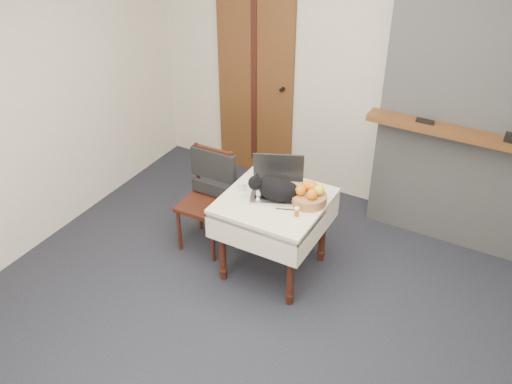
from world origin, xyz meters
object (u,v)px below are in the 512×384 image
cat (276,190)px  chair (210,185)px  cream_jar (242,186)px  door (255,82)px  fruit_basket (309,196)px  side_table (274,211)px  pill_bottle (297,212)px  laptop (277,184)px

cat → chair: cat is taller
cat → cream_jar: size_ratio=6.89×
door → fruit_basket: bearing=-47.2°
cat → cream_jar: bearing=158.0°
chair → cream_jar: bearing=-17.9°
cream_jar → chair: bearing=163.7°
door → side_table: bearing=-55.7°
side_table → fruit_basket: bearing=18.4°
cat → chair: bearing=148.2°
door → fruit_basket: (1.17, -1.26, -0.24)m
cat → door: bearing=102.0°
cat → chair: size_ratio=0.53×
chair → pill_bottle: bearing=-15.3°
door → cat: (0.94, -1.35, -0.20)m
cream_jar → pill_bottle: 0.54m
pill_bottle → chair: chair is taller
side_table → laptop: size_ratio=1.56×
side_table → laptop: bearing=106.0°
door → side_table: 1.68m
side_table → door: bearing=124.3°
laptop → pill_bottle: (0.28, -0.22, -0.04)m
fruit_basket → laptop: bearing=176.0°
door → laptop: size_ratio=4.00×
laptop → fruit_basket: laptop is taller
cream_jar → cat: bearing=0.7°
fruit_basket → chair: 0.94m
door → pill_bottle: door is taller
door → chair: door is taller
side_table → fruit_basket: fruit_basket is taller
fruit_basket → pill_bottle: bearing=-91.1°
pill_bottle → fruit_basket: 0.21m
cat → pill_bottle: bearing=-49.5°
laptop → pill_bottle: size_ratio=6.79×
door → cream_jar: bearing=-64.8°
door → chair: bearing=-78.5°
cream_jar → chair: chair is taller
door → cat: door is taller
door → pill_bottle: size_ratio=27.13×
pill_bottle → cat: bearing=153.3°
side_table → fruit_basket: size_ratio=2.84×
door → cream_jar: (0.64, -1.36, -0.27)m
pill_bottle → fruit_basket: bearing=88.9°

